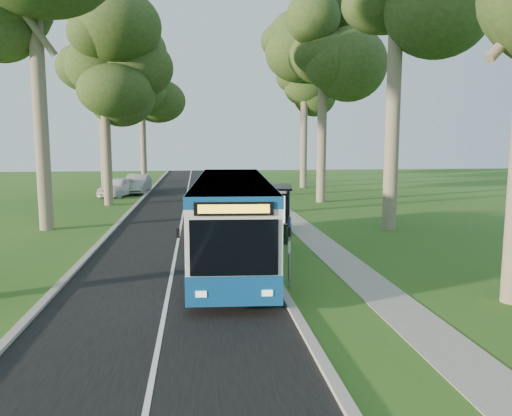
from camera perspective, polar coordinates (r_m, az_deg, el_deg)
The scene contains 17 objects.
ground at distance 19.80m, azimuth 0.88°, elevation -5.92°, with size 120.00×120.00×0.00m, color #2A571B.
road at distance 29.46m, azimuth -8.47°, elevation -1.47°, with size 7.00×100.00×0.02m, color black.
kerb_east at distance 29.54m, azimuth -1.68°, elevation -1.26°, with size 0.25×100.00×0.12m, color #9E9B93.
kerb_west at distance 29.77m, azimuth -15.23°, elevation -1.46°, with size 0.25×100.00×0.12m, color #9E9B93.
centre_line at distance 29.46m, azimuth -8.48°, elevation -1.44°, with size 0.12×100.00×0.01m, color white.
footpath at distance 29.96m, azimuth 4.05°, elevation -1.25°, with size 1.50×100.00×0.02m, color gray.
bus at distance 18.92m, azimuth -2.75°, elevation -1.37°, with size 3.31×12.39×3.25m.
bus_stop_sign at distance 15.77m, azimuth 3.85°, elevation -4.04°, with size 0.15×0.32×2.32m.
bus_shelter at distance 25.50m, azimuth 2.88°, elevation 0.86°, with size 1.87×2.90×2.32m.
litter_bin at distance 22.76m, azimuth 3.45°, elevation -2.95°, with size 0.52×0.52×0.91m.
car_white at distance 43.55m, azimuth -15.38°, elevation 2.35°, with size 1.90×4.73×1.61m, color white.
car_silver at distance 45.72m, azimuth -13.40°, elevation 2.70°, with size 1.77×5.08×1.68m, color #AFB1B7.
tree_west_c at distance 38.02m, azimuth -17.05°, elevation 15.63°, with size 5.20×5.20×13.65m.
tree_west_d at distance 48.34m, azimuth -17.37°, elevation 15.74°, with size 5.20×5.20×15.81m.
tree_west_e at distance 57.73m, azimuth -12.96°, elevation 13.82°, with size 5.20×5.20×14.85m.
tree_east_c at distance 38.96m, azimuth 7.72°, elevation 18.76°, with size 5.20×5.20×16.46m.
tree_east_d at distance 50.70m, azimuth 5.59°, elevation 15.81°, with size 5.20×5.20×16.00m.
Camera 1 is at (-2.55, -19.07, 4.66)m, focal length 35.00 mm.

